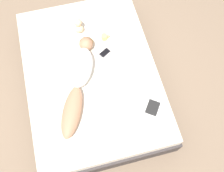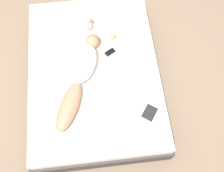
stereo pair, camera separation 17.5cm
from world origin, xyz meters
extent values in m
plane|color=#7A6651|center=(0.00, 0.00, 0.00)|extent=(12.00, 12.00, 0.00)
cube|color=#383333|center=(0.00, 0.00, 0.15)|extent=(1.72, 2.34, 0.31)
cube|color=silver|center=(0.00, 0.00, 0.39)|extent=(1.66, 2.28, 0.17)
ellipsoid|color=#A37556|center=(-0.33, -0.50, 0.55)|extent=(0.45, 0.68, 0.14)
ellipsoid|color=white|center=(-0.11, 0.02, 0.60)|extent=(0.48, 0.62, 0.23)
ellipsoid|color=brown|center=(0.03, 0.37, 0.57)|extent=(0.24, 0.23, 0.10)
sphere|color=#A37556|center=(0.02, 0.35, 0.57)|extent=(0.18, 0.18, 0.18)
cube|color=white|center=(0.44, -0.54, 0.48)|extent=(0.34, 0.35, 0.01)
cube|color=white|center=(0.61, -0.67, 0.48)|extent=(0.34, 0.35, 0.01)
cube|color=black|center=(0.61, -0.67, 0.49)|extent=(0.23, 0.24, 0.00)
cylinder|color=tan|center=(0.29, 0.43, 0.52)|extent=(0.08, 0.08, 0.08)
cylinder|color=black|center=(0.29, 0.43, 0.55)|extent=(0.07, 0.07, 0.00)
torus|color=tan|center=(0.33, 0.43, 0.52)|extent=(0.06, 0.01, 0.06)
cube|color=black|center=(0.24, 0.22, 0.48)|extent=(0.16, 0.14, 0.01)
cube|color=black|center=(0.24, 0.22, 0.49)|extent=(0.13, 0.11, 0.00)
ellipsoid|color=#D1B289|center=(-0.01, 0.64, 0.53)|extent=(0.12, 0.11, 0.10)
sphere|color=#D1B289|center=(-0.01, 0.68, 0.62)|extent=(0.11, 0.11, 0.11)
camera|label=1|loc=(-0.11, -1.54, 3.46)|focal=42.00mm
camera|label=2|loc=(0.06, -1.58, 3.46)|focal=42.00mm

